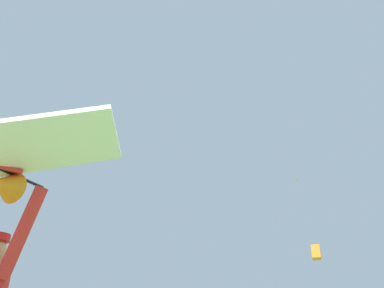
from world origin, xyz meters
name	(u,v)px	position (x,y,z in m)	size (l,w,h in m)	color
distant_kite_yellow_high_left	(296,179)	(-9.45, 33.39, 13.79)	(0.50, 0.51, 0.16)	yellow
distant_kite_orange_far_center	(316,252)	(-7.09, 28.94, 5.82)	(0.85, 1.01, 1.19)	orange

